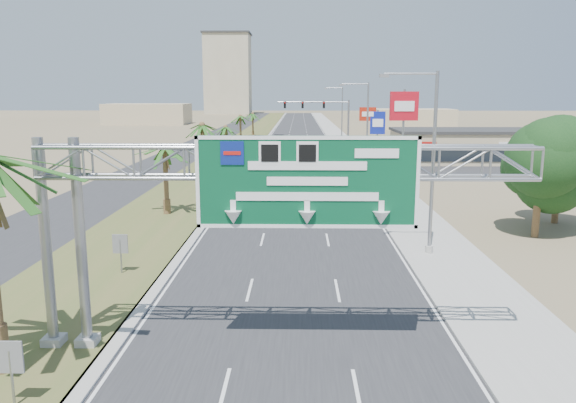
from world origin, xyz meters
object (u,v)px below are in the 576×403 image
(signal_mast, at_px, (334,122))
(car_right_lane, at_px, (317,155))
(car_far, at_px, (279,140))
(pole_sign_red_far, at_px, (368,118))
(pole_sign_red_near, at_px, (404,113))
(car_mid_lane, at_px, (310,166))
(store_building, at_px, (464,147))
(sign_gantry, at_px, (260,179))
(car_left_lane, at_px, (273,188))
(pole_sign_blue, at_px, (378,124))

(signal_mast, xyz_separation_m, car_right_lane, (-2.50, -5.57, -4.08))
(car_far, relative_size, pole_sign_red_far, 0.72)
(car_far, xyz_separation_m, pole_sign_red_near, (12.47, -53.23, 6.50))
(car_mid_lane, bearing_deg, store_building, 22.63)
(signal_mast, distance_m, car_right_lane, 7.34)
(pole_sign_red_far, bearing_deg, sign_gantry, -100.27)
(store_building, bearing_deg, car_left_lane, -132.52)
(car_far, relative_size, pole_sign_blue, 0.78)
(sign_gantry, height_order, car_right_lane, sign_gantry)
(store_building, height_order, car_mid_lane, store_building)
(signal_mast, height_order, car_left_lane, signal_mast)
(car_far, bearing_deg, signal_mast, -67.76)
(car_mid_lane, height_order, car_right_lane, car_mid_lane)
(car_left_lane, relative_size, pole_sign_red_far, 0.61)
(store_building, bearing_deg, car_far, 133.77)
(car_left_lane, height_order, car_right_lane, car_right_lane)
(signal_mast, distance_m, pole_sign_blue, 7.22)
(sign_gantry, xyz_separation_m, pole_sign_red_far, (10.42, 57.54, -0.36))
(sign_gantry, height_order, pole_sign_red_far, sign_gantry)
(pole_sign_red_near, relative_size, pole_sign_red_far, 1.26)
(car_left_lane, height_order, pole_sign_blue, pole_sign_blue)
(sign_gantry, xyz_separation_m, car_left_lane, (-0.94, 29.90, -5.30))
(car_right_lane, bearing_deg, store_building, 2.09)
(car_left_lane, height_order, car_far, car_far)
(pole_sign_blue, bearing_deg, car_mid_lane, -126.30)
(sign_gantry, height_order, store_building, sign_gantry)
(car_right_lane, bearing_deg, car_mid_lane, -92.49)
(car_mid_lane, bearing_deg, pole_sign_blue, 47.69)
(sign_gantry, distance_m, pole_sign_blue, 58.63)
(signal_mast, bearing_deg, car_left_lane, -102.58)
(car_mid_lane, height_order, car_far, car_mid_lane)
(car_mid_lane, distance_m, car_far, 38.10)
(car_left_lane, bearing_deg, pole_sign_red_near, -0.68)
(car_left_lane, xyz_separation_m, car_far, (-1.47, 52.76, 0.00))
(car_mid_lane, height_order, pole_sign_red_far, pole_sign_red_far)
(signal_mast, relative_size, car_left_lane, 2.31)
(store_building, bearing_deg, car_right_lane, 178.80)
(car_mid_lane, relative_size, pole_sign_blue, 0.73)
(signal_mast, xyz_separation_m, pole_sign_blue, (5.54, -4.62, -0.03))
(car_mid_lane, bearing_deg, sign_gantry, -99.28)
(sign_gantry, height_order, pole_sign_red_near, pole_sign_red_near)
(car_left_lane, bearing_deg, pole_sign_blue, 66.96)
(car_left_lane, height_order, pole_sign_red_far, pole_sign_red_far)
(car_right_lane, xyz_separation_m, pole_sign_blue, (8.04, 0.94, 4.05))
(car_far, distance_m, pole_sign_red_near, 55.05)
(store_building, xyz_separation_m, car_left_lane, (-24.00, -26.17, -1.24))
(signal_mast, relative_size, pole_sign_red_near, 1.12)
(car_mid_lane, xyz_separation_m, car_far, (-4.97, 37.78, -0.05))
(signal_mast, relative_size, pole_sign_blue, 1.53)
(car_right_lane, bearing_deg, signal_mast, 69.11)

